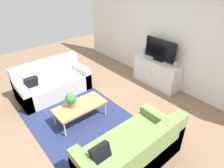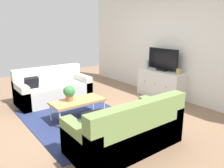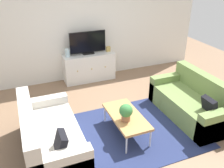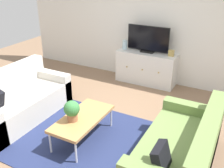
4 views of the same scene
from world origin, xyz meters
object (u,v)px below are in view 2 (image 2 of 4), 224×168
at_px(coffee_table, 78,102).
at_px(glass_vase, 147,64).
at_px(tv_console, 161,84).
at_px(potted_plant, 69,92).
at_px(flat_screen_tv, 163,60).
at_px(mantel_clock, 179,72).
at_px(couch_left_side, 52,90).
at_px(couch_right_side, 128,132).

relative_size(coffee_table, glass_vase, 5.30).
bearing_deg(tv_console, potted_plant, -93.19).
relative_size(flat_screen_tv, mantel_clock, 7.00).
xyz_separation_m(couch_left_side, potted_plant, (1.30, -0.17, 0.28)).
xyz_separation_m(potted_plant, mantel_clock, (0.67, 2.55, 0.21)).
bearing_deg(glass_vase, flat_screen_tv, 2.16).
distance_m(couch_left_side, potted_plant, 1.34).
xyz_separation_m(couch_right_side, mantel_clock, (-0.90, 2.37, 0.49)).
height_order(flat_screen_tv, mantel_clock, flat_screen_tv).
xyz_separation_m(couch_right_side, tv_console, (-1.43, 2.37, 0.07)).
xyz_separation_m(coffee_table, tv_console, (0.07, 2.41, -0.00)).
bearing_deg(couch_right_side, glass_vase, 129.51).
bearing_deg(mantel_clock, coffee_table, -103.94).
height_order(coffee_table, potted_plant, potted_plant).
distance_m(couch_right_side, potted_plant, 1.60).
height_order(tv_console, mantel_clock, mantel_clock).
height_order(coffee_table, flat_screen_tv, flat_screen_tv).
distance_m(tv_console, glass_vase, 0.70).
distance_m(couch_right_side, coffee_table, 1.50).
height_order(tv_console, glass_vase, glass_vase).
relative_size(tv_console, mantel_clock, 9.99).
xyz_separation_m(tv_console, flat_screen_tv, (-0.00, 0.02, 0.64)).
distance_m(couch_left_side, coffee_table, 1.37).
bearing_deg(mantel_clock, glass_vase, 180.00).
bearing_deg(coffee_table, mantel_clock, 76.06).
height_order(couch_right_side, potted_plant, couch_right_side).
xyz_separation_m(couch_left_side, mantel_clock, (1.97, 2.37, 0.49)).
bearing_deg(coffee_table, potted_plant, -117.95).
height_order(couch_right_side, coffee_table, couch_right_side).
distance_m(potted_plant, tv_console, 2.56).
bearing_deg(flat_screen_tv, glass_vase, -177.84).
height_order(couch_right_side, tv_console, couch_right_side).
height_order(coffee_table, mantel_clock, mantel_clock).
bearing_deg(tv_console, flat_screen_tv, 90.00).
bearing_deg(potted_plant, couch_right_side, 6.24).
relative_size(tv_console, glass_vase, 6.48).
bearing_deg(couch_right_side, tv_console, 121.03).
xyz_separation_m(potted_plant, tv_console, (0.14, 2.55, -0.21)).
height_order(potted_plant, glass_vase, glass_vase).
relative_size(couch_left_side, glass_vase, 8.63).
xyz_separation_m(couch_left_side, flat_screen_tv, (1.44, 2.39, 0.71)).
bearing_deg(couch_right_side, mantel_clock, 110.73).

